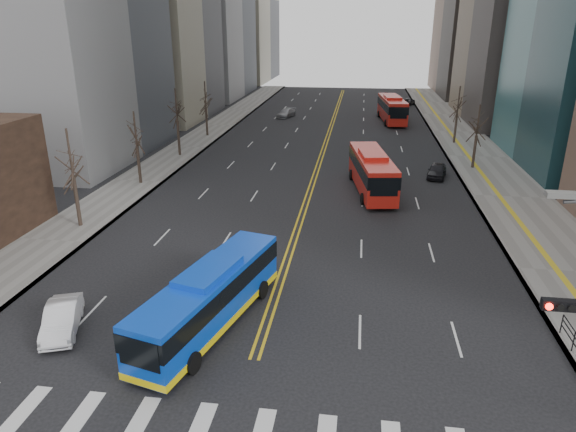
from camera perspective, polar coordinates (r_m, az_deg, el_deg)
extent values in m
cube|color=slate|center=(62.01, 20.30, 6.18)|extent=(7.00, 130.00, 0.15)
cube|color=slate|center=(64.01, -11.15, 7.50)|extent=(5.00, 130.00, 0.15)
cube|color=silver|center=(23.46, -28.11, -19.47)|extent=(0.70, 4.00, 0.01)
cube|color=silver|center=(22.30, -22.82, -20.86)|extent=(0.70, 4.00, 0.01)
cube|color=gold|center=(70.48, 4.33, 8.96)|extent=(0.15, 100.00, 0.01)
cube|color=gold|center=(70.46, 4.66, 8.95)|extent=(0.15, 100.00, 0.01)
cube|color=black|center=(19.35, 27.87, -8.72)|extent=(1.10, 0.28, 0.38)
cylinder|color=#FF190C|center=(19.10, 27.03, -8.95)|extent=(0.24, 0.08, 0.24)
cylinder|color=black|center=(19.22, 28.02, -8.94)|extent=(0.24, 0.08, 0.24)
cylinder|color=black|center=(19.35, 29.00, -8.94)|extent=(0.24, 0.08, 0.24)
cube|color=#999993|center=(17.75, 28.08, 2.11)|extent=(0.90, 0.35, 0.18)
cylinder|color=black|center=(27.26, 29.14, -12.10)|extent=(0.06, 0.06, 1.00)
cylinder|color=black|center=(28.45, 28.13, -10.51)|extent=(0.06, 0.06, 1.00)
cylinder|color=#2E221C|center=(40.51, -22.38, 1.43)|extent=(0.28, 0.28, 3.90)
cylinder|color=#2E221C|center=(49.89, -16.23, 5.41)|extent=(0.28, 0.28, 3.60)
cylinder|color=#2E221C|center=(59.76, -12.05, 8.40)|extent=(0.28, 0.28, 4.00)
cylinder|color=#2E221C|center=(70.01, -9.02, 10.27)|extent=(0.28, 0.28, 3.80)
cylinder|color=#2E221C|center=(56.56, 19.99, 6.68)|extent=(0.28, 0.28, 3.50)
cylinder|color=#2E221C|center=(68.07, 18.11, 9.20)|extent=(0.28, 0.28, 3.75)
cube|color=blue|center=(25.70, -8.64, -8.90)|extent=(4.94, 11.17, 2.57)
cube|color=black|center=(25.45, -8.70, -7.87)|extent=(5.00, 11.20, 0.93)
cube|color=blue|center=(25.05, -8.81, -6.14)|extent=(2.72, 4.16, 0.40)
cube|color=yellow|center=(26.25, -8.51, -10.96)|extent=(5.00, 11.20, 0.35)
cylinder|color=black|center=(24.46, -15.18, -14.26)|extent=(0.54, 1.04, 1.00)
cylinder|color=black|center=(23.32, -10.53, -15.75)|extent=(0.54, 1.04, 1.00)
cylinder|color=black|center=(29.39, -6.95, -7.32)|extent=(0.54, 1.04, 1.00)
cylinder|color=black|center=(28.45, -2.89, -8.19)|extent=(0.54, 1.04, 1.00)
cube|color=red|center=(46.36, 9.30, 4.88)|extent=(4.31, 11.62, 2.95)
cube|color=black|center=(46.21, 9.34, 5.56)|extent=(4.37, 11.64, 1.06)
cube|color=red|center=(45.97, 9.41, 6.77)|extent=(2.65, 4.25, 0.40)
cylinder|color=black|center=(43.11, 8.31, 1.88)|extent=(0.45, 1.03, 1.00)
cylinder|color=black|center=(43.60, 11.66, 1.88)|extent=(0.45, 1.03, 1.00)
cylinder|color=black|center=(49.97, 7.06, 4.56)|extent=(0.45, 1.03, 1.00)
cylinder|color=black|center=(50.39, 9.97, 4.54)|extent=(0.45, 1.03, 1.00)
cube|color=red|center=(81.50, 11.47, 11.60)|extent=(4.05, 12.51, 3.23)
cube|color=black|center=(81.41, 11.50, 12.02)|extent=(4.11, 12.54, 1.14)
cube|color=red|center=(81.26, 11.55, 12.79)|extent=(2.67, 4.51, 0.40)
cylinder|color=black|center=(77.69, 10.80, 10.12)|extent=(0.40, 1.03, 1.00)
cylinder|color=black|center=(78.15, 12.86, 10.03)|extent=(0.40, 1.03, 1.00)
cylinder|color=black|center=(85.36, 10.05, 11.09)|extent=(0.40, 1.03, 1.00)
cylinder|color=black|center=(85.78, 11.94, 11.01)|extent=(0.40, 1.03, 1.00)
imported|color=white|center=(27.81, -23.82, -10.40)|extent=(2.83, 4.40, 1.37)
imported|color=black|center=(52.46, 16.22, 4.87)|extent=(2.47, 4.26, 1.36)
imported|color=gray|center=(84.10, -0.21, 11.37)|extent=(3.07, 4.90, 1.32)
imported|color=black|center=(99.14, 13.05, 12.23)|extent=(3.48, 4.66, 1.18)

